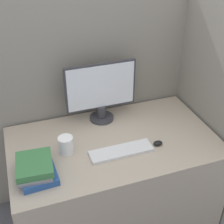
{
  "coord_description": "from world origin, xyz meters",
  "views": [
    {
      "loc": [
        -0.56,
        -1.17,
        2.06
      ],
      "look_at": [
        0.0,
        0.45,
        0.96
      ],
      "focal_mm": 50.0,
      "sensor_mm": 36.0,
      "label": 1
    }
  ],
  "objects_px": {
    "coffee_cup": "(66,145)",
    "mouse": "(158,143)",
    "monitor": "(101,92)",
    "keyboard": "(121,151)",
    "book_stack": "(36,169)"
  },
  "relations": [
    {
      "from": "monitor",
      "to": "keyboard",
      "type": "height_order",
      "value": "monitor"
    },
    {
      "from": "coffee_cup",
      "to": "book_stack",
      "type": "distance_m",
      "value": 0.26
    },
    {
      "from": "keyboard",
      "to": "mouse",
      "type": "bearing_deg",
      "value": -2.22
    },
    {
      "from": "coffee_cup",
      "to": "mouse",
      "type": "bearing_deg",
      "value": -12.36
    },
    {
      "from": "monitor",
      "to": "coffee_cup",
      "type": "xyz_separation_m",
      "value": [
        -0.33,
        -0.3,
        -0.17
      ]
    },
    {
      "from": "book_stack",
      "to": "coffee_cup",
      "type": "bearing_deg",
      "value": 35.03
    },
    {
      "from": "keyboard",
      "to": "book_stack",
      "type": "bearing_deg",
      "value": -177.01
    },
    {
      "from": "keyboard",
      "to": "book_stack",
      "type": "height_order",
      "value": "book_stack"
    },
    {
      "from": "mouse",
      "to": "coffee_cup",
      "type": "relative_size",
      "value": 0.54
    },
    {
      "from": "monitor",
      "to": "book_stack",
      "type": "relative_size",
      "value": 1.84
    },
    {
      "from": "monitor",
      "to": "keyboard",
      "type": "distance_m",
      "value": 0.47
    },
    {
      "from": "mouse",
      "to": "book_stack",
      "type": "relative_size",
      "value": 0.22
    },
    {
      "from": "monitor",
      "to": "keyboard",
      "type": "xyz_separation_m",
      "value": [
        0.0,
        -0.41,
        -0.22
      ]
    },
    {
      "from": "keyboard",
      "to": "mouse",
      "type": "distance_m",
      "value": 0.26
    },
    {
      "from": "monitor",
      "to": "mouse",
      "type": "distance_m",
      "value": 0.54
    }
  ]
}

